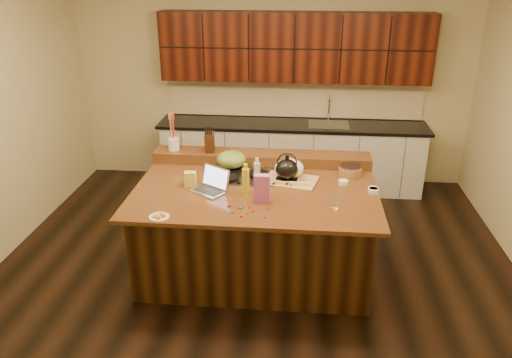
# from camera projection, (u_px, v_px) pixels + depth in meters

# --- Properties ---
(room) EXTENTS (5.52, 5.02, 2.72)m
(room) POSITION_uv_depth(u_px,v_px,m) (256.00, 147.00, 4.77)
(room) COLOR black
(room) RESTS_ON ground
(island) EXTENTS (2.40, 1.60, 0.92)m
(island) POSITION_uv_depth(u_px,v_px,m) (256.00, 229.00, 5.12)
(island) COLOR black
(island) RESTS_ON ground
(back_ledge) EXTENTS (2.40, 0.30, 0.12)m
(back_ledge) POSITION_uv_depth(u_px,v_px,m) (262.00, 158.00, 5.55)
(back_ledge) COLOR black
(back_ledge) RESTS_ON island
(cooktop) EXTENTS (0.92, 0.52, 0.05)m
(cooktop) POSITION_uv_depth(u_px,v_px,m) (258.00, 175.00, 5.21)
(cooktop) COLOR gray
(cooktop) RESTS_ON island
(back_counter) EXTENTS (3.70, 0.66, 2.40)m
(back_counter) POSITION_uv_depth(u_px,v_px,m) (292.00, 119.00, 6.92)
(back_counter) COLOR silver
(back_counter) RESTS_ON ground
(kettle) EXTENTS (0.24, 0.24, 0.21)m
(kettle) POSITION_uv_depth(u_px,v_px,m) (287.00, 169.00, 5.01)
(kettle) COLOR black
(kettle) RESTS_ON cooktop
(green_bowl) EXTENTS (0.36, 0.36, 0.18)m
(green_bowl) POSITION_uv_depth(u_px,v_px,m) (231.00, 159.00, 5.30)
(green_bowl) COLOR olive
(green_bowl) RESTS_ON cooktop
(laptop) EXTENTS (0.42, 0.40, 0.23)m
(laptop) POSITION_uv_depth(u_px,v_px,m) (212.00, 185.00, 4.87)
(laptop) COLOR #B7B7BC
(laptop) RESTS_ON island
(oil_bottle) EXTENTS (0.09, 0.09, 0.27)m
(oil_bottle) POSITION_uv_depth(u_px,v_px,m) (246.00, 182.00, 4.75)
(oil_bottle) COLOR gold
(oil_bottle) RESTS_ON island
(vinegar_bottle) EXTENTS (0.07, 0.07, 0.25)m
(vinegar_bottle) POSITION_uv_depth(u_px,v_px,m) (257.00, 175.00, 4.94)
(vinegar_bottle) COLOR silver
(vinegar_bottle) RESTS_ON island
(wooden_tray) EXTENTS (0.59, 0.49, 0.21)m
(wooden_tray) POSITION_uv_depth(u_px,v_px,m) (289.00, 171.00, 5.10)
(wooden_tray) COLOR tan
(wooden_tray) RESTS_ON island
(ramekin_a) EXTENTS (0.13, 0.13, 0.04)m
(ramekin_a) POSITION_uv_depth(u_px,v_px,m) (374.00, 191.00, 4.83)
(ramekin_a) COLOR white
(ramekin_a) RESTS_ON island
(ramekin_b) EXTENTS (0.10, 0.10, 0.04)m
(ramekin_b) POSITION_uv_depth(u_px,v_px,m) (373.00, 190.00, 4.85)
(ramekin_b) COLOR white
(ramekin_b) RESTS_ON island
(ramekin_c) EXTENTS (0.13, 0.13, 0.04)m
(ramekin_c) POSITION_uv_depth(u_px,v_px,m) (343.00, 183.00, 5.01)
(ramekin_c) COLOR white
(ramekin_c) RESTS_ON island
(strainer_bowl) EXTENTS (0.31, 0.31, 0.09)m
(strainer_bowl) POSITION_uv_depth(u_px,v_px,m) (350.00, 171.00, 5.23)
(strainer_bowl) COLOR #996B3F
(strainer_bowl) RESTS_ON island
(kitchen_timer) EXTENTS (0.11, 0.11, 0.07)m
(kitchen_timer) POSITION_uv_depth(u_px,v_px,m) (336.00, 202.00, 4.58)
(kitchen_timer) COLOR silver
(kitchen_timer) RESTS_ON island
(pink_bag) EXTENTS (0.15, 0.08, 0.27)m
(pink_bag) POSITION_uv_depth(u_px,v_px,m) (262.00, 189.00, 4.61)
(pink_bag) COLOR #C15BA4
(pink_bag) RESTS_ON island
(candy_plate) EXTENTS (0.23, 0.23, 0.01)m
(candy_plate) POSITION_uv_depth(u_px,v_px,m) (159.00, 217.00, 4.37)
(candy_plate) COLOR white
(candy_plate) RESTS_ON island
(package_box) EXTENTS (0.12, 0.09, 0.15)m
(package_box) POSITION_uv_depth(u_px,v_px,m) (190.00, 179.00, 4.95)
(package_box) COLOR #DAC94C
(package_box) RESTS_ON island
(utensil_crock) EXTENTS (0.14, 0.14, 0.14)m
(utensil_crock) POSITION_uv_depth(u_px,v_px,m) (174.00, 144.00, 5.59)
(utensil_crock) COLOR white
(utensil_crock) RESTS_ON back_ledge
(knife_block) EXTENTS (0.13, 0.19, 0.21)m
(knife_block) POSITION_uv_depth(u_px,v_px,m) (210.00, 142.00, 5.54)
(knife_block) COLOR black
(knife_block) RESTS_ON back_ledge
(gumdrop_0) EXTENTS (0.02, 0.02, 0.02)m
(gumdrop_0) POSITION_uv_depth(u_px,v_px,m) (230.00, 206.00, 4.55)
(gumdrop_0) COLOR red
(gumdrop_0) RESTS_ON island
(gumdrop_1) EXTENTS (0.02, 0.02, 0.02)m
(gumdrop_1) POSITION_uv_depth(u_px,v_px,m) (247.00, 213.00, 4.43)
(gumdrop_1) COLOR #198C26
(gumdrop_1) RESTS_ON island
(gumdrop_2) EXTENTS (0.02, 0.02, 0.02)m
(gumdrop_2) POSITION_uv_depth(u_px,v_px,m) (239.00, 208.00, 4.53)
(gumdrop_2) COLOR red
(gumdrop_2) RESTS_ON island
(gumdrop_3) EXTENTS (0.02, 0.02, 0.02)m
(gumdrop_3) POSITION_uv_depth(u_px,v_px,m) (265.00, 217.00, 4.36)
(gumdrop_3) COLOR #198C26
(gumdrop_3) RESTS_ON island
(gumdrop_4) EXTENTS (0.02, 0.02, 0.02)m
(gumdrop_4) POSITION_uv_depth(u_px,v_px,m) (250.00, 207.00, 4.53)
(gumdrop_4) COLOR red
(gumdrop_4) RESTS_ON island
(gumdrop_5) EXTENTS (0.02, 0.02, 0.02)m
(gumdrop_5) POSITION_uv_depth(u_px,v_px,m) (232.00, 212.00, 4.44)
(gumdrop_5) COLOR #198C26
(gumdrop_5) RESTS_ON island
(gumdrop_6) EXTENTS (0.02, 0.02, 0.02)m
(gumdrop_6) POSITION_uv_depth(u_px,v_px,m) (268.00, 209.00, 4.50)
(gumdrop_6) COLOR red
(gumdrop_6) RESTS_ON island
(gumdrop_7) EXTENTS (0.02, 0.02, 0.02)m
(gumdrop_7) POSITION_uv_depth(u_px,v_px,m) (241.00, 208.00, 4.52)
(gumdrop_7) COLOR #198C26
(gumdrop_7) RESTS_ON island
(gumdrop_8) EXTENTS (0.02, 0.02, 0.02)m
(gumdrop_8) POSITION_uv_depth(u_px,v_px,m) (253.00, 211.00, 4.46)
(gumdrop_8) COLOR red
(gumdrop_8) RESTS_ON island
(gumdrop_9) EXTENTS (0.02, 0.02, 0.02)m
(gumdrop_9) POSITION_uv_depth(u_px,v_px,m) (230.00, 204.00, 4.59)
(gumdrop_9) COLOR #198C26
(gumdrop_9) RESTS_ON island
(gumdrop_10) EXTENTS (0.02, 0.02, 0.02)m
(gumdrop_10) POSITION_uv_depth(u_px,v_px,m) (241.00, 216.00, 4.38)
(gumdrop_10) COLOR red
(gumdrop_10) RESTS_ON island
(gumdrop_11) EXTENTS (0.02, 0.02, 0.02)m
(gumdrop_11) POSITION_uv_depth(u_px,v_px,m) (242.00, 207.00, 4.54)
(gumdrop_11) COLOR #198C26
(gumdrop_11) RESTS_ON island
(gumdrop_12) EXTENTS (0.02, 0.02, 0.02)m
(gumdrop_12) POSITION_uv_depth(u_px,v_px,m) (228.00, 206.00, 4.57)
(gumdrop_12) COLOR red
(gumdrop_12) RESTS_ON island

